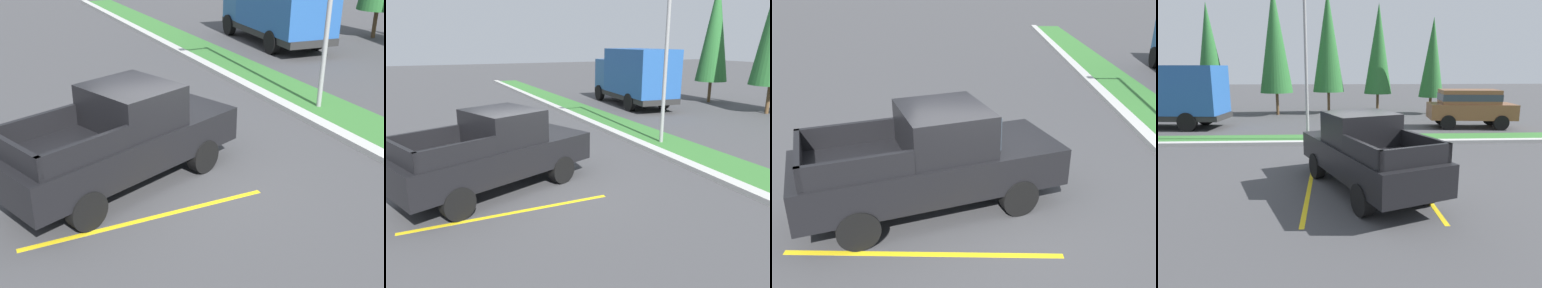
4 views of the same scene
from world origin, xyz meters
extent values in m
plane|color=#424244|center=(0.00, 0.00, 0.00)|extent=(120.00, 120.00, 0.00)
cube|color=yellow|center=(-1.71, -0.87, 0.00)|extent=(0.12, 4.80, 0.01)
cube|color=yellow|center=(1.39, -0.87, 0.00)|extent=(0.12, 4.80, 0.01)
cube|color=#B2B2AD|center=(0.00, 5.00, 0.07)|extent=(56.00, 0.40, 0.15)
cube|color=#387533|center=(0.00, 6.10, 0.03)|extent=(56.00, 1.80, 0.06)
cylinder|color=black|center=(-1.52, 0.26, 0.38)|extent=(0.54, 0.81, 0.76)
cylinder|color=black|center=(0.06, 0.88, 0.38)|extent=(0.54, 0.81, 0.76)
cylinder|color=black|center=(-0.38, -2.62, 0.38)|extent=(0.54, 0.81, 0.76)
cylinder|color=black|center=(1.20, -2.00, 0.38)|extent=(0.54, 0.81, 0.76)
cube|color=black|center=(-0.16, -0.87, 0.88)|extent=(3.69, 5.53, 0.76)
cube|color=black|center=(-0.27, -0.59, 1.68)|extent=(2.23, 2.14, 0.84)
cube|color=#2D3842|center=(-0.57, 0.17, 1.73)|extent=(1.53, 0.65, 0.63)
cube|color=black|center=(-0.42, -2.53, 1.48)|extent=(0.79, 1.80, 0.44)
cube|color=black|center=(1.16, -1.90, 1.48)|extent=(0.79, 1.80, 0.44)
cube|color=black|center=(0.71, -3.05, 1.48)|extent=(1.71, 0.76, 0.44)
cube|color=silver|center=(-1.10, 1.50, 0.64)|extent=(1.74, 0.82, 0.28)
cylinder|color=black|center=(-13.03, 8.85, 0.50)|extent=(1.02, 0.38, 1.00)
cylinder|color=black|center=(-12.84, 11.04, 0.50)|extent=(1.02, 0.38, 1.00)
cylinder|color=black|center=(-8.64, 8.48, 0.50)|extent=(1.02, 0.38, 1.00)
cylinder|color=black|center=(-8.46, 10.67, 0.50)|extent=(1.02, 0.38, 1.00)
cube|color=#262626|center=(-10.34, 9.73, 0.65)|extent=(6.97, 2.87, 0.30)
cube|color=#285693|center=(-12.88, 9.94, 1.75)|extent=(1.79, 2.43, 1.90)
cube|color=#2D3842|center=(-13.70, 10.01, 2.00)|extent=(0.24, 2.10, 0.90)
cube|color=#235199|center=(-9.55, 9.66, 2.10)|extent=(5.19, 2.81, 2.60)
cylinder|color=gray|center=(-2.19, 5.90, 3.75)|extent=(0.14, 0.14, 7.50)
cylinder|color=brown|center=(-9.39, 14.98, 0.68)|extent=(0.20, 0.20, 1.36)
cone|color=#28662D|center=(-9.39, 14.98, 4.46)|extent=(1.97, 1.97, 6.20)
cylinder|color=brown|center=(-4.93, 14.93, 0.78)|extent=(0.20, 0.20, 1.56)
camera|label=1|loc=(8.76, -3.46, 4.98)|focal=45.54mm
camera|label=2|loc=(9.02, -2.63, 3.75)|focal=34.52mm
camera|label=3|loc=(7.05, -0.05, 4.52)|focal=38.29mm
camera|label=4|loc=(-1.03, -10.08, 3.31)|focal=32.87mm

